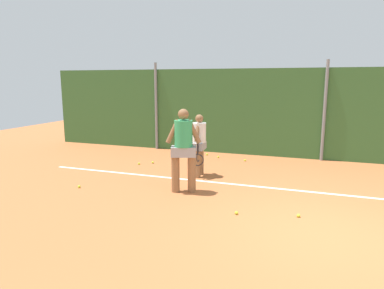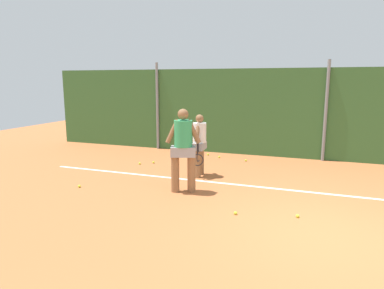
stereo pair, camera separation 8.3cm
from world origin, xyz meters
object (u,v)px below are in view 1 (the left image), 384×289
object	(u,v)px
tennis_ball_5	(139,164)
tennis_ball_8	(79,187)
tennis_ball_0	(153,162)
player_foreground_near	(184,146)
tennis_ball_7	(245,160)
tennis_ball_4	(207,154)
tennis_ball_2	(236,213)
tennis_ball_3	(218,157)
tennis_ball_1	(298,216)
player_midcourt	(199,142)

from	to	relation	value
tennis_ball_5	tennis_ball_8	world-z (taller)	same
tennis_ball_0	player_foreground_near	bearing A→B (deg)	-50.17
tennis_ball_7	tennis_ball_8	distance (m)	5.21
tennis_ball_4	tennis_ball_8	bearing A→B (deg)	-112.15
tennis_ball_2	tennis_ball_4	world-z (taller)	same
tennis_ball_3	tennis_ball_8	world-z (taller)	same
tennis_ball_0	tennis_ball_4	world-z (taller)	same
tennis_ball_1	tennis_ball_8	xyz separation A→B (m)	(-5.05, 0.14, 0.00)
tennis_ball_1	tennis_ball_2	distance (m)	1.16
tennis_ball_2	tennis_ball_3	bearing A→B (deg)	109.07
tennis_ball_0	tennis_ball_2	bearing A→B (deg)	-44.04
tennis_ball_4	tennis_ball_8	size ratio (longest dim) A/B	1.00
tennis_ball_5	tennis_ball_8	size ratio (longest dim) A/B	1.00
tennis_ball_4	tennis_ball_5	xyz separation A→B (m)	(-1.58, -1.98, 0.00)
player_foreground_near	tennis_ball_2	bearing A→B (deg)	-52.02
tennis_ball_3	tennis_ball_5	size ratio (longest dim) A/B	1.00
player_midcourt	tennis_ball_8	distance (m)	3.22
player_foreground_near	tennis_ball_0	xyz separation A→B (m)	(-1.89, 2.27, -1.05)
tennis_ball_0	tennis_ball_5	xyz separation A→B (m)	(-0.32, -0.29, 0.00)
tennis_ball_0	tennis_ball_2	size ratio (longest dim) A/B	1.00
tennis_ball_7	tennis_ball_4	bearing A→B (deg)	162.47
player_foreground_near	tennis_ball_7	xyz separation A→B (m)	(0.77, 3.51, -1.05)
tennis_ball_1	tennis_ball_8	bearing A→B (deg)	178.44
tennis_ball_5	tennis_ball_0	bearing A→B (deg)	42.35
tennis_ball_5	tennis_ball_3	bearing A→B (deg)	40.18
tennis_ball_1	tennis_ball_7	size ratio (longest dim) A/B	1.00
tennis_ball_8	player_foreground_near	bearing A→B (deg)	12.90
tennis_ball_1	tennis_ball_7	world-z (taller)	same
tennis_ball_4	tennis_ball_5	distance (m)	2.53
tennis_ball_1	tennis_ball_2	xyz separation A→B (m)	(-1.13, -0.25, 0.00)
tennis_ball_0	tennis_ball_1	distance (m)	5.37
player_foreground_near	player_midcourt	bearing A→B (deg)	75.08
tennis_ball_1	tennis_ball_5	bearing A→B (deg)	150.78
player_midcourt	tennis_ball_5	bearing A→B (deg)	-108.19
player_foreground_near	tennis_ball_1	xyz separation A→B (m)	(2.58, -0.71, -1.05)
player_midcourt	tennis_ball_3	distance (m)	2.47
tennis_ball_0	player_midcourt	bearing A→B (deg)	-25.70
tennis_ball_2	tennis_ball_5	distance (m)	4.69
tennis_ball_8	tennis_ball_5	bearing A→B (deg)	84.12
tennis_ball_3	tennis_ball_7	xyz separation A→B (m)	(0.94, -0.20, 0.00)
tennis_ball_4	tennis_ball_7	world-z (taller)	same
tennis_ball_8	player_midcourt	bearing A→B (deg)	39.47
player_foreground_near	tennis_ball_1	distance (m)	2.87
player_midcourt	tennis_ball_3	size ratio (longest dim) A/B	25.23
tennis_ball_2	tennis_ball_5	world-z (taller)	same
tennis_ball_2	tennis_ball_7	bearing A→B (deg)	98.59
tennis_ball_1	tennis_ball_4	size ratio (longest dim) A/B	1.00
tennis_ball_1	tennis_ball_5	xyz separation A→B (m)	(-4.79, 2.68, 0.00)
player_foreground_near	tennis_ball_5	xyz separation A→B (m)	(-2.21, 1.98, -1.05)
player_midcourt	tennis_ball_2	bearing A→B (deg)	29.94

